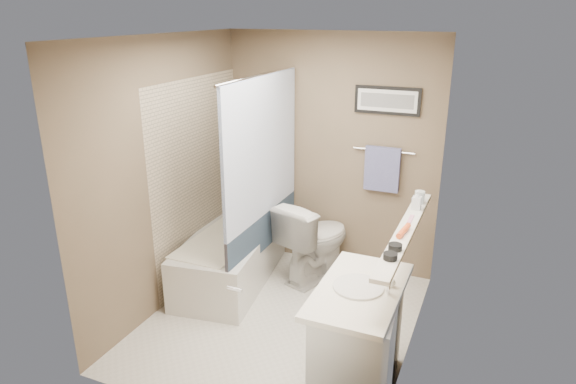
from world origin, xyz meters
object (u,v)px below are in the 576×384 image
at_px(toilet, 315,239).
at_px(candle_bowl_near, 390,256).
at_px(glass_jar, 420,197).
at_px(candle_bowl_far, 395,247).
at_px(soap_bottle, 417,200).
at_px(hair_brush_front, 404,231).
at_px(vanity, 358,344).
at_px(bathtub, 231,257).

xyz_separation_m(toilet, candle_bowl_near, (1.04, -1.52, 0.72)).
bearing_deg(glass_jar, candle_bowl_near, -90.00).
relative_size(candle_bowl_near, candle_bowl_far, 1.00).
xyz_separation_m(candle_bowl_far, soap_bottle, (0.00, 0.78, 0.06)).
distance_m(glass_jar, soap_bottle, 0.14).
relative_size(hair_brush_front, glass_jar, 2.20).
distance_m(candle_bowl_far, hair_brush_front, 0.28).
bearing_deg(hair_brush_front, vanity, -116.48).
bearing_deg(glass_jar, bathtub, 178.19).
height_order(candle_bowl_far, hair_brush_front, hair_brush_front).
relative_size(bathtub, glass_jar, 15.00).
bearing_deg(bathtub, candle_bowl_far, -36.73).
xyz_separation_m(bathtub, glass_jar, (1.79, -0.06, 0.92)).
relative_size(vanity, hair_brush_front, 4.09).
bearing_deg(soap_bottle, toilet, 150.45).
relative_size(bathtub, vanity, 1.67).
bearing_deg(toilet, candle_bowl_far, 145.42).
distance_m(vanity, glass_jar, 1.29).
relative_size(candle_bowl_near, glass_jar, 0.90).
distance_m(hair_brush_front, glass_jar, 0.65).
bearing_deg(bathtub, toilet, 19.97).
height_order(hair_brush_front, soap_bottle, soap_bottle).
relative_size(toilet, candle_bowl_far, 9.26).
xyz_separation_m(bathtub, toilet, (0.74, 0.39, 0.17)).
xyz_separation_m(candle_bowl_far, glass_jar, (0.00, 0.93, 0.03)).
height_order(bathtub, candle_bowl_far, candle_bowl_far).
height_order(bathtub, toilet, toilet).
height_order(vanity, glass_jar, glass_jar).
height_order(toilet, glass_jar, glass_jar).
distance_m(candle_bowl_near, soap_bottle, 0.93).
bearing_deg(candle_bowl_near, soap_bottle, 90.00).
relative_size(vanity, soap_bottle, 5.95).
bearing_deg(bathtub, candle_bowl_near, -40.16).
bearing_deg(hair_brush_front, candle_bowl_near, -90.00).
bearing_deg(glass_jar, candle_bowl_far, -90.00).
bearing_deg(candle_bowl_far, glass_jar, 90.00).
xyz_separation_m(bathtub, candle_bowl_far, (1.79, -0.98, 0.89)).
xyz_separation_m(candle_bowl_far, hair_brush_front, (0.00, 0.28, 0.00)).
relative_size(candle_bowl_far, soap_bottle, 0.60).
relative_size(vanity, candle_bowl_near, 10.00).
bearing_deg(vanity, candle_bowl_far, 22.06).
relative_size(vanity, glass_jar, 9.00).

